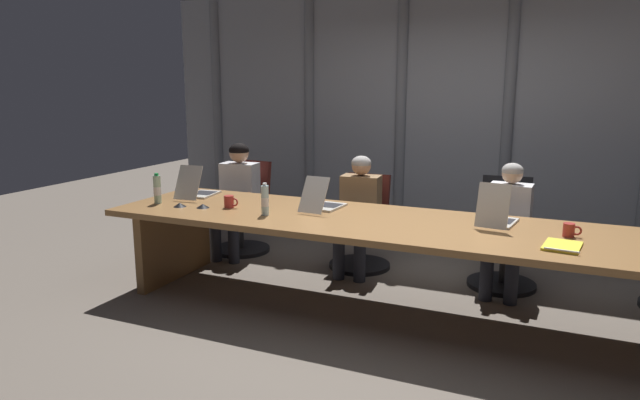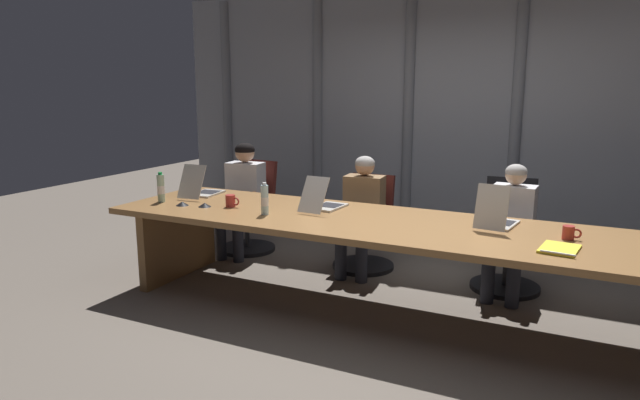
{
  "view_description": "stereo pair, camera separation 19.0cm",
  "coord_description": "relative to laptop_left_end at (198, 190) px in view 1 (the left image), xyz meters",
  "views": [
    {
      "loc": [
        1.14,
        -4.1,
        1.79
      ],
      "look_at": [
        -0.71,
        0.08,
        0.84
      ],
      "focal_mm": 32.03,
      "sensor_mm": 36.0,
      "label": 1
    },
    {
      "loc": [
        1.31,
        -4.02,
        1.79
      ],
      "look_at": [
        -0.71,
        0.08,
        0.84
      ],
      "focal_mm": 32.03,
      "sensor_mm": 36.0,
      "label": 2
    }
  ],
  "objects": [
    {
      "name": "curtain_backdrop",
      "position": [
        2.0,
        2.05,
        0.6
      ],
      "size": [
        7.23,
        0.17,
        2.81
      ],
      "color": "gray",
      "rests_on": "ground_plane"
    },
    {
      "name": "laptop_center",
      "position": [
        2.68,
        0.01,
        0.0
      ],
      "size": [
        0.28,
        0.46,
        0.34
      ],
      "rotation": [
        0.0,
        0.0,
        1.45
      ],
      "color": "beige",
      "rests_on": "conference_table"
    },
    {
      "name": "conference_table",
      "position": [
        2.0,
        -0.2,
        -0.19
      ],
      "size": [
        4.78,
        1.15,
        0.74
      ],
      "color": "olive",
      "rests_on": "ground_plane"
    },
    {
      "name": "water_bottle_secondary",
      "position": [
        0.93,
        -0.4,
        0.06
      ],
      "size": [
        0.06,
        0.06,
        0.26
      ],
      "color": "silver",
      "rests_on": "conference_table"
    },
    {
      "name": "person_left_end",
      "position": [
        -0.01,
        0.68,
        -0.14
      ],
      "size": [
        0.42,
        0.57,
        1.17
      ],
      "rotation": [
        0.0,
        0.0,
        -1.47
      ],
      "color": "silver",
      "rests_on": "ground_plane"
    },
    {
      "name": "office_chair_left_mid",
      "position": [
        1.32,
        0.83,
        -0.47
      ],
      "size": [
        0.6,
        0.6,
        0.9
      ],
      "rotation": [
        0.0,
        0.0,
        -1.58
      ],
      "color": "#511E19",
      "rests_on": "ground_plane"
    },
    {
      "name": "laptop_left_mid",
      "position": [
        1.28,
        -0.03,
        -0.0
      ],
      "size": [
        0.25,
        0.51,
        0.29
      ],
      "rotation": [
        0.0,
        0.0,
        1.49
      ],
      "color": "beige",
      "rests_on": "conference_table"
    },
    {
      "name": "person_left_mid",
      "position": [
        1.34,
        0.67,
        -0.18
      ],
      "size": [
        0.4,
        0.57,
        1.11
      ],
      "rotation": [
        0.0,
        0.0,
        -1.49
      ],
      "color": "olive",
      "rests_on": "ground_plane"
    },
    {
      "name": "spiral_notepad",
      "position": [
        3.14,
        -0.42,
        -0.05
      ],
      "size": [
        0.25,
        0.33,
        0.03
      ],
      "rotation": [
        0.0,
        0.0,
        -0.11
      ],
      "color": "yellow",
      "rests_on": "conference_table"
    },
    {
      "name": "water_bottle_primary",
      "position": [
        -0.16,
        -0.38,
        0.06
      ],
      "size": [
        0.07,
        0.07,
        0.27
      ],
      "color": "#ADD1B2",
      "rests_on": "conference_table"
    },
    {
      "name": "conference_mic_left_side",
      "position": [
        0.32,
        -0.38,
        -0.04
      ],
      "size": [
        0.11,
        0.11,
        0.03
      ],
      "primitive_type": "cone",
      "color": "black",
      "rests_on": "conference_table"
    },
    {
      "name": "office_chair_center",
      "position": [
        2.66,
        0.83,
        -0.45
      ],
      "size": [
        0.6,
        0.6,
        0.96
      ],
      "rotation": [
        0.0,
        0.0,
        -1.46
      ],
      "color": "black",
      "rests_on": "ground_plane"
    },
    {
      "name": "person_center",
      "position": [
        2.7,
        0.67,
        -0.18
      ],
      "size": [
        0.38,
        0.56,
        1.12
      ],
      "rotation": [
        0.0,
        0.0,
        -1.62
      ],
      "color": "silver",
      "rests_on": "ground_plane"
    },
    {
      "name": "coffee_mug_near",
      "position": [
        3.18,
        -0.12,
        -0.01
      ],
      "size": [
        0.12,
        0.08,
        0.09
      ],
      "color": "#B2332D",
      "rests_on": "conference_table"
    },
    {
      "name": "office_chair_left_end",
      "position": [
        -0.02,
        0.83,
        -0.45
      ],
      "size": [
        0.6,
        0.6,
        0.96
      ],
      "rotation": [
        0.0,
        0.0,
        -1.68
      ],
      "color": "#511E19",
      "rests_on": "ground_plane"
    },
    {
      "name": "coffee_mug_far",
      "position": [
        0.52,
        -0.28,
        -0.01
      ],
      "size": [
        0.13,
        0.08,
        0.1
      ],
      "color": "#B2332D",
      "rests_on": "conference_table"
    },
    {
      "name": "conference_mic_middle",
      "position": [
        0.11,
        -0.42,
        -0.04
      ],
      "size": [
        0.11,
        0.11,
        0.03
      ],
      "primitive_type": "cone",
      "color": "black",
      "rests_on": "conference_table"
    },
    {
      "name": "laptop_left_end",
      "position": [
        0.0,
        0.0,
        0.0
      ],
      "size": [
        0.28,
        0.52,
        0.31
      ],
      "rotation": [
        0.0,
        0.0,
        1.68
      ],
      "color": "beige",
      "rests_on": "conference_table"
    },
    {
      "name": "ground_plane",
      "position": [
        2.0,
        -0.2,
        -0.8
      ],
      "size": [
        14.46,
        14.46,
        0.0
      ],
      "primitive_type": "plane",
      "color": "#6B6056"
    }
  ]
}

